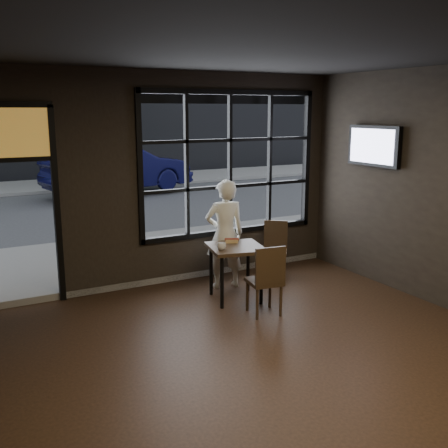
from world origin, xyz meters
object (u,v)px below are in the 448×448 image
cafe_table (236,273)px  chair_near (264,279)px  man (225,234)px  navy_car (119,168)px

cafe_table → chair_near: 0.64m
man → chair_near: bearing=98.5°
man → navy_car: size_ratio=0.36×
cafe_table → navy_car: bearing=94.0°
man → navy_car: man is taller
cafe_table → chair_near: chair_near is taller
cafe_table → navy_car: size_ratio=0.17×
cafe_table → chair_near: size_ratio=0.83×
man → navy_car: 9.30m
chair_near → man: size_ratio=0.58×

